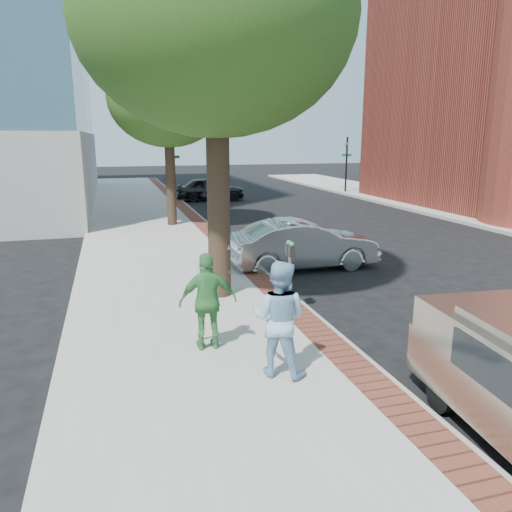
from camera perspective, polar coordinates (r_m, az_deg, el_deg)
name	(u,v)px	position (r m, az deg, el deg)	size (l,w,h in m)	color
ground	(268,326)	(10.34, 1.43, -8.01)	(120.00, 120.00, 0.00)	black
sidewalk	(158,247)	(17.62, -11.18, 1.04)	(5.00, 60.00, 0.15)	#9E9991
brick_strip	(220,241)	(17.92, -4.18, 1.73)	(0.60, 60.00, 0.01)	brown
curb	(229,243)	(18.01, -3.08, 1.55)	(0.10, 60.00, 0.15)	gray
signal_near	(174,163)	(31.44, -9.34, 10.48)	(0.70, 0.15, 3.80)	black
signal_far	(347,160)	(34.81, 10.31, 10.71)	(0.70, 0.15, 3.80)	black
tree_near	(215,19)	(11.56, -4.67, 25.34)	(6.00, 6.00, 8.51)	black
tree_far	(167,98)	(21.36, -10.09, 17.31)	(4.80, 4.80, 7.14)	black
parking_meter	(290,260)	(10.74, 3.90, -0.47)	(0.12, 0.32, 1.47)	gray
person_gray	(220,258)	(11.69, -4.18, -0.21)	(0.64, 0.42, 1.76)	#A1A1A5
person_officer	(279,319)	(7.73, 2.65, -7.15)	(0.89, 0.69, 1.83)	#8CB6D8
person_green	(208,301)	(8.70, -5.51, -5.18)	(1.01, 0.42, 1.72)	#408D44
sedan_silver	(303,245)	(14.63, 5.36, 1.30)	(1.52, 4.37, 1.44)	#B1B3B8
bg_car	(210,189)	(30.83, -5.24, 7.66)	(1.66, 4.14, 1.41)	black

